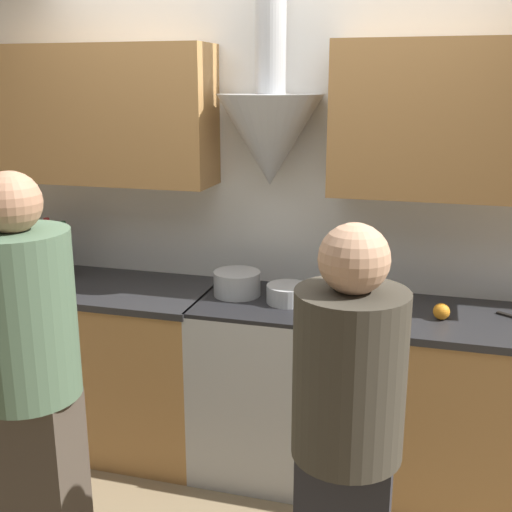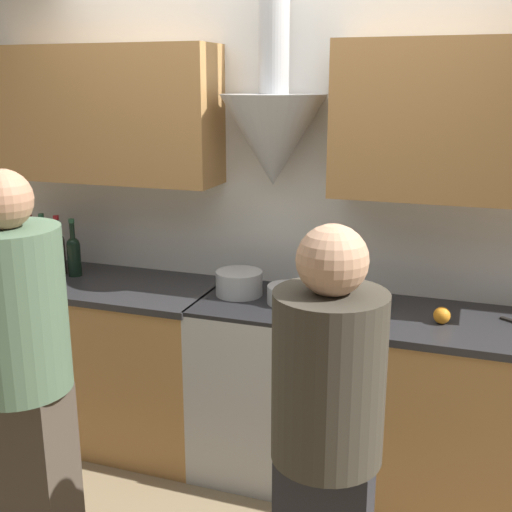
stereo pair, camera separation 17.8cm
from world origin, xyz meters
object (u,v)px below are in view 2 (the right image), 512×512
(wine_bottle_2, at_px, (44,250))
(wine_bottle_4, at_px, (74,254))
(wine_bottle_3, at_px, (59,251))
(mixing_bowl, at_px, (289,294))
(orange_fruit, at_px, (442,315))
(person_foreground_right, at_px, (326,440))
(saucepan, at_px, (367,299))
(person_foreground_left, at_px, (20,375))
(wine_bottle_0, at_px, (15,247))
(stove_range, at_px, (262,383))
(wine_bottle_1, at_px, (32,248))
(stock_pot, at_px, (239,283))

(wine_bottle_2, xyz_separation_m, wine_bottle_4, (0.20, 0.00, -0.01))
(wine_bottle_3, xyz_separation_m, mixing_bowl, (1.36, -0.06, -0.09))
(orange_fruit, height_order, person_foreground_right, person_foreground_right)
(saucepan, height_order, person_foreground_left, person_foreground_left)
(wine_bottle_3, bearing_deg, wine_bottle_2, -176.10)
(person_foreground_right, bearing_deg, orange_fruit, 74.21)
(wine_bottle_0, xyz_separation_m, mixing_bowl, (1.66, -0.06, -0.09))
(wine_bottle_3, xyz_separation_m, person_foreground_right, (1.79, -1.11, -0.20))
(stove_range, xyz_separation_m, person_foreground_left, (-0.58, -1.10, 0.46))
(wine_bottle_1, height_order, person_foreground_left, person_foreground_left)
(wine_bottle_4, bearing_deg, wine_bottle_0, 179.05)
(wine_bottle_2, distance_m, wine_bottle_4, 0.20)
(stock_pot, bearing_deg, orange_fruit, -4.73)
(wine_bottle_3, distance_m, mixing_bowl, 1.36)
(wine_bottle_1, distance_m, stock_pot, 1.27)
(wine_bottle_1, bearing_deg, saucepan, -0.13)
(stove_range, bearing_deg, wine_bottle_1, 177.59)
(wine_bottle_3, distance_m, person_foreground_right, 2.12)
(wine_bottle_2, distance_m, stock_pot, 1.18)
(stove_range, xyz_separation_m, wine_bottle_2, (-1.31, 0.04, 0.59))
(wine_bottle_0, relative_size, saucepan, 2.01)
(person_foreground_right, bearing_deg, wine_bottle_0, 151.97)
(wine_bottle_0, distance_m, person_foreground_right, 2.38)
(wine_bottle_4, bearing_deg, person_foreground_left, -64.62)
(orange_fruit, xyz_separation_m, person_foreground_right, (-0.29, -1.02, -0.10))
(stock_pot, relative_size, orange_fruit, 3.13)
(wine_bottle_4, xyz_separation_m, person_foreground_right, (1.69, -1.11, -0.19))
(stock_pot, bearing_deg, saucepan, 1.77)
(stove_range, xyz_separation_m, person_foreground_right, (0.57, -1.06, 0.39))
(saucepan, bearing_deg, person_foreground_right, -86.70)
(wine_bottle_4, distance_m, saucepan, 1.63)
(wine_bottle_1, xyz_separation_m, wine_bottle_4, (0.29, -0.02, -0.01))
(wine_bottle_3, bearing_deg, stove_range, -2.25)
(wine_bottle_2, height_order, saucepan, wine_bottle_2)
(wine_bottle_0, height_order, mixing_bowl, wine_bottle_0)
(wine_bottle_0, bearing_deg, saucepan, 0.17)
(wine_bottle_2, distance_m, wine_bottle_3, 0.09)
(wine_bottle_4, relative_size, person_foreground_left, 0.19)
(wine_bottle_3, bearing_deg, person_foreground_left, -60.67)
(stove_range, relative_size, person_foreground_right, 0.59)
(person_foreground_left, bearing_deg, wine_bottle_2, 122.87)
(person_foreground_left, bearing_deg, wine_bottle_3, 119.33)
(wine_bottle_0, relative_size, orange_fruit, 4.36)
(wine_bottle_3, bearing_deg, mixing_bowl, -2.33)
(wine_bottle_3, bearing_deg, wine_bottle_1, 176.59)
(orange_fruit, bearing_deg, person_foreground_left, -143.80)
(stock_pot, xyz_separation_m, person_foreground_left, (-0.44, -1.13, -0.06))
(stock_pot, bearing_deg, person_foreground_left, -111.12)
(wine_bottle_0, xyz_separation_m, saucepan, (2.03, 0.01, -0.09))
(wine_bottle_1, xyz_separation_m, person_foreground_left, (0.83, -1.16, -0.13))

